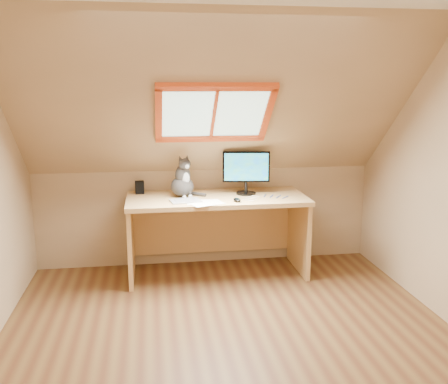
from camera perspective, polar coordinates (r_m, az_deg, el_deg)
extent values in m
plane|color=brown|center=(3.86, 1.01, -16.75)|extent=(3.50, 3.50, 0.00)
cube|color=tan|center=(1.81, 10.47, -9.76)|extent=(3.50, 0.02, 2.40)
cube|color=tan|center=(5.29, -2.09, -2.79)|extent=(3.50, 0.02, 1.00)
cube|color=tan|center=(4.35, -1.05, 9.97)|extent=(3.50, 1.56, 1.41)
cube|color=#B2E0CC|center=(4.43, -1.18, 9.11)|extent=(0.90, 0.53, 0.48)
cube|color=#C64012|center=(4.43, -1.18, 9.11)|extent=(1.02, 0.64, 0.59)
cube|color=tan|center=(4.88, -0.83, -0.76)|extent=(1.75, 0.76, 0.04)
cube|color=tan|center=(4.95, -10.58, -5.57)|extent=(0.04, 0.69, 0.75)
cube|color=tan|center=(5.16, 8.54, -4.75)|extent=(0.04, 0.69, 0.75)
cube|color=tan|center=(5.32, -1.32, -4.10)|extent=(1.65, 0.03, 0.53)
cylinder|color=black|center=(4.98, 2.52, -0.14)|extent=(0.20, 0.20, 0.02)
cylinder|color=black|center=(4.97, 2.53, 0.57)|extent=(0.03, 0.03, 0.11)
cube|color=black|center=(4.93, 2.55, 2.92)|extent=(0.47, 0.09, 0.30)
cube|color=#033BD6|center=(4.90, 2.57, 2.87)|extent=(0.43, 0.06, 0.27)
ellipsoid|color=#393533|center=(4.88, -4.80, 0.64)|extent=(0.31, 0.34, 0.19)
ellipsoid|color=#393533|center=(4.85, -4.74, 1.91)|extent=(0.19, 0.19, 0.21)
ellipsoid|color=silver|center=(4.80, -4.39, 1.54)|extent=(0.08, 0.06, 0.12)
ellipsoid|color=#393533|center=(4.79, -4.51, 3.21)|extent=(0.15, 0.14, 0.11)
sphere|color=silver|center=(4.75, -4.24, 2.92)|extent=(0.04, 0.04, 0.04)
cone|color=#393533|center=(4.78, -5.03, 3.84)|extent=(0.07, 0.06, 0.07)
cone|color=#393533|center=(4.81, -4.25, 3.91)|extent=(0.07, 0.07, 0.07)
cube|color=black|center=(5.06, -9.62, 0.53)|extent=(0.09, 0.09, 0.12)
cube|color=#B2B2B7|center=(4.68, -4.42, -1.01)|extent=(0.31, 0.24, 0.01)
ellipsoid|color=black|center=(4.65, 1.50, -0.91)|extent=(0.08, 0.12, 0.03)
cube|color=white|center=(4.61, -1.86, -1.25)|extent=(0.33, 0.27, 0.00)
cube|color=white|center=(4.61, -1.86, -1.23)|extent=(0.32, 0.24, 0.00)
cube|color=white|center=(4.61, -1.86, -1.21)|extent=(0.35, 0.30, 0.00)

